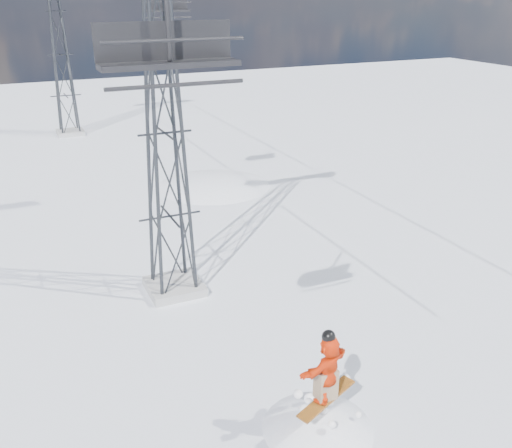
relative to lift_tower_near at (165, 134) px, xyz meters
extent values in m
sphere|color=white|center=(5.20, 10.00, -14.97)|extent=(20.00, 20.00, 20.00)
cube|color=#999999|center=(0.00, 0.00, -5.32)|extent=(1.80, 1.80, 0.30)
cube|color=#999999|center=(0.00, 25.00, -5.32)|extent=(1.80, 1.80, 0.30)
cube|color=orange|center=(1.10, -8.12, -4.38)|extent=(1.69, 0.86, 0.24)
imported|color=#FC3C0B|center=(1.10, -8.12, -3.55)|extent=(1.58, 0.98, 1.62)
cube|color=#8A7155|center=(1.10, -8.12, -3.99)|extent=(0.55, 0.49, 0.75)
sphere|color=black|center=(1.10, -8.12, -2.76)|extent=(0.30, 0.30, 0.30)
cube|color=black|center=(-2.20, -8.52, 3.11)|extent=(2.07, 0.47, 0.08)
cube|color=black|center=(-2.20, -8.29, 3.42)|extent=(2.07, 0.06, 0.57)
cylinder|color=black|center=(-2.20, -8.78, 2.85)|extent=(2.07, 0.06, 0.06)
cylinder|color=black|center=(-2.20, -8.83, 3.47)|extent=(2.07, 0.05, 0.05)
cube|color=black|center=(2.20, 6.60, 3.32)|extent=(1.87, 0.42, 0.07)
cube|color=black|center=(2.20, 6.80, 3.60)|extent=(1.87, 0.06, 0.52)
cylinder|color=black|center=(2.20, 6.36, 3.09)|extent=(1.87, 0.06, 0.06)
cylinder|color=black|center=(2.20, 6.32, 3.65)|extent=(1.87, 0.05, 0.05)
camera|label=1|loc=(-4.64, -16.85, 4.13)|focal=40.00mm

